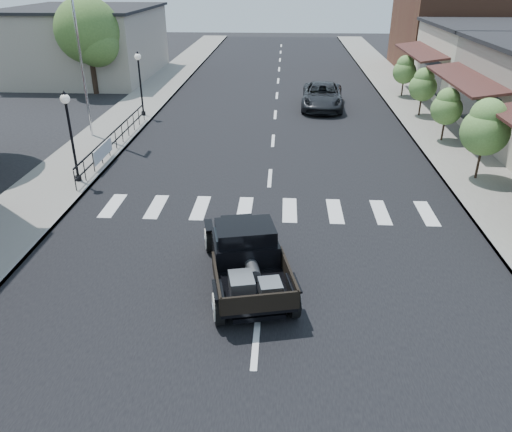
{
  "coord_description": "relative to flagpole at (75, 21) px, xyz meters",
  "views": [
    {
      "loc": [
        0.51,
        -12.02,
        7.68
      ],
      "look_at": [
        -0.26,
        1.48,
        1.0
      ],
      "focal_mm": 35.0,
      "sensor_mm": 36.0,
      "label": 1
    }
  ],
  "objects": [
    {
      "name": "flagpole",
      "position": [
        0.0,
        0.0,
        0.0
      ],
      "size": [
        0.12,
        0.12,
        10.86
      ],
      "primitive_type": "cylinder",
      "color": "silver",
      "rests_on": "sidewalk_left"
    },
    {
      "name": "second_car",
      "position": [
        12.03,
        6.81,
        -4.84
      ],
      "size": [
        2.75,
        5.42,
        1.47
      ],
      "primitive_type": "imported",
      "rotation": [
        0.0,
        0.0,
        -0.06
      ],
      "color": "black",
      "rests_on": "ground"
    },
    {
      "name": "sidewalk_left",
      "position": [
        0.7,
        3.0,
        -5.5
      ],
      "size": [
        3.0,
        80.0,
        0.15
      ],
      "primitive_type": "cube",
      "color": "gray",
      "rests_on": "ground"
    },
    {
      "name": "small_tree_e",
      "position": [
        17.5,
        9.79,
        -4.17
      ],
      "size": [
        1.51,
        1.51,
        2.51
      ],
      "primitive_type": null,
      "color": "#56843C",
      "rests_on": "sidewalk_right"
    },
    {
      "name": "far_building_right",
      "position": [
        24.7,
        20.0,
        -2.08
      ],
      "size": [
        11.0,
        10.0,
        7.0
      ],
      "primitive_type": "cube",
      "color": "brown",
      "rests_on": "ground"
    },
    {
      "name": "lamp_post_b",
      "position": [
        1.6,
        -6.0,
        -3.65
      ],
      "size": [
        0.36,
        0.36,
        3.55
      ],
      "primitive_type": null,
      "color": "black",
      "rests_on": "sidewalk_left"
    },
    {
      "name": "low_building_left",
      "position": [
        -5.8,
        16.0,
        -3.08
      ],
      "size": [
        10.0,
        12.0,
        5.0
      ],
      "primitive_type": "cube",
      "color": "#ACA390",
      "rests_on": "ground"
    },
    {
      "name": "big_tree_far",
      "position": [
        -3.3,
        10.0,
        -2.45
      ],
      "size": [
        4.26,
        4.26,
        6.26
      ],
      "primitive_type": null,
      "color": "#45682C",
      "rests_on": "ground"
    },
    {
      "name": "road_markings",
      "position": [
        9.2,
        -2.0,
        -5.58
      ],
      "size": [
        12.0,
        60.0,
        0.06
      ],
      "primitive_type": null,
      "color": "silver",
      "rests_on": "ground"
    },
    {
      "name": "storefront_far",
      "position": [
        24.2,
        10.0,
        -3.33
      ],
      "size": [
        10.0,
        9.0,
        4.5
      ],
      "primitive_type": "cube",
      "color": "beige",
      "rests_on": "ground"
    },
    {
      "name": "small_tree_d",
      "position": [
        17.5,
        4.89,
        -4.15
      ],
      "size": [
        1.54,
        1.54,
        2.57
      ],
      "primitive_type": null,
      "color": "#56843C",
      "rests_on": "sidewalk_right"
    },
    {
      "name": "banner",
      "position": [
        1.98,
        -4.0,
        -5.13
      ],
      "size": [
        0.04,
        2.2,
        0.6
      ],
      "primitive_type": null,
      "color": "silver",
      "rests_on": "sidewalk_left"
    },
    {
      "name": "railing",
      "position": [
        1.9,
        -2.0,
        -4.93
      ],
      "size": [
        0.08,
        10.0,
        1.0
      ],
      "primitive_type": null,
      "color": "black",
      "rests_on": "sidewalk_left"
    },
    {
      "name": "small_tree_c",
      "position": [
        17.5,
        0.17,
        -4.2
      ],
      "size": [
        1.48,
        1.48,
        2.46
      ],
      "primitive_type": null,
      "color": "#56843C",
      "rests_on": "sidewalk_right"
    },
    {
      "name": "sidewalk_right",
      "position": [
        17.7,
        3.0,
        -5.5
      ],
      "size": [
        3.0,
        80.0,
        0.15
      ],
      "primitive_type": "cube",
      "color": "gray",
      "rests_on": "ground"
    },
    {
      "name": "ground",
      "position": [
        9.2,
        -12.0,
        -5.58
      ],
      "size": [
        120.0,
        120.0,
        0.0
      ],
      "primitive_type": "plane",
      "color": "black",
      "rests_on": "ground"
    },
    {
      "name": "road",
      "position": [
        9.2,
        3.0,
        -5.57
      ],
      "size": [
        14.0,
        80.0,
        0.02
      ],
      "primitive_type": "cube",
      "color": "black",
      "rests_on": "ground"
    },
    {
      "name": "hotrod_pickup",
      "position": [
        8.8,
        -12.56,
        -4.75
      ],
      "size": [
        3.2,
        5.14,
        1.65
      ],
      "primitive_type": null,
      "rotation": [
        0.0,
        0.0,
        0.22
      ],
      "color": "black",
      "rests_on": "ground"
    },
    {
      "name": "small_tree_b",
      "position": [
        17.5,
        -4.81,
        -3.88
      ],
      "size": [
        1.86,
        1.86,
        3.09
      ],
      "primitive_type": null,
      "color": "#56843C",
      "rests_on": "sidewalk_right"
    },
    {
      "name": "lamp_post_c",
      "position": [
        1.6,
        4.0,
        -3.65
      ],
      "size": [
        0.36,
        0.36,
        3.55
      ],
      "primitive_type": null,
      "color": "black",
      "rests_on": "sidewalk_left"
    }
  ]
}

